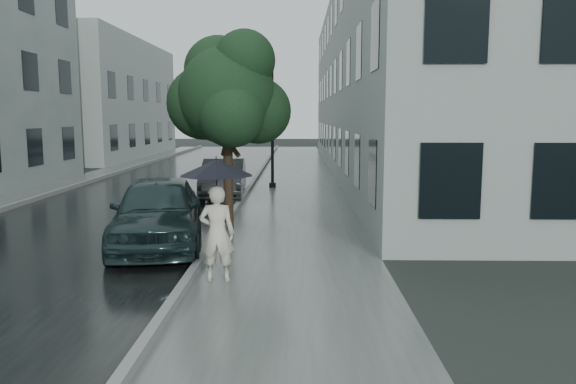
{
  "coord_description": "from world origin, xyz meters",
  "views": [
    {
      "loc": [
        0.31,
        -9.47,
        2.87
      ],
      "look_at": [
        0.11,
        2.02,
        1.3
      ],
      "focal_mm": 35.0,
      "sensor_mm": 36.0,
      "label": 1
    }
  ],
  "objects_px": {
    "street_tree": "(228,94)",
    "car_far": "(224,178)",
    "lamp_post": "(268,119)",
    "pedestrian": "(217,233)",
    "car_near": "(158,212)"
  },
  "relations": [
    {
      "from": "street_tree",
      "to": "car_far",
      "type": "xyz_separation_m",
      "value": [
        -0.85,
        5.39,
        -2.72
      ]
    },
    {
      "from": "lamp_post",
      "to": "pedestrian",
      "type": "bearing_deg",
      "value": -76.67
    },
    {
      "from": "pedestrian",
      "to": "car_far",
      "type": "relative_size",
      "value": 0.41
    },
    {
      "from": "pedestrian",
      "to": "car_near",
      "type": "xyz_separation_m",
      "value": [
        -1.66,
        2.52,
        -0.06
      ]
    },
    {
      "from": "street_tree",
      "to": "car_far",
      "type": "distance_m",
      "value": 6.1
    },
    {
      "from": "car_near",
      "to": "street_tree",
      "type": "bearing_deg",
      "value": 50.11
    },
    {
      "from": "lamp_post",
      "to": "street_tree",
      "type": "bearing_deg",
      "value": -79.82
    },
    {
      "from": "lamp_post",
      "to": "car_near",
      "type": "distance_m",
      "value": 10.65
    },
    {
      "from": "pedestrian",
      "to": "car_near",
      "type": "distance_m",
      "value": 3.02
    },
    {
      "from": "pedestrian",
      "to": "car_near",
      "type": "relative_size",
      "value": 0.37
    },
    {
      "from": "lamp_post",
      "to": "car_far",
      "type": "relative_size",
      "value": 1.16
    },
    {
      "from": "street_tree",
      "to": "car_far",
      "type": "height_order",
      "value": "street_tree"
    },
    {
      "from": "street_tree",
      "to": "lamp_post",
      "type": "relative_size",
      "value": 1.05
    },
    {
      "from": "car_far",
      "to": "pedestrian",
      "type": "bearing_deg",
      "value": -86.42
    },
    {
      "from": "street_tree",
      "to": "lamp_post",
      "type": "height_order",
      "value": "street_tree"
    }
  ]
}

